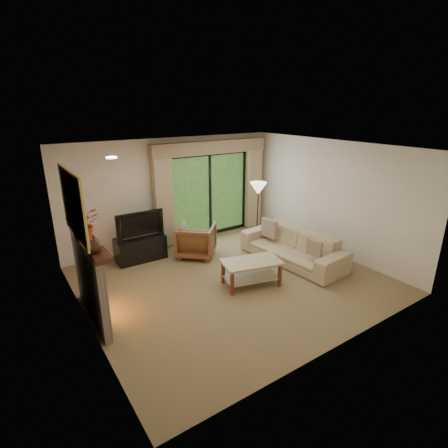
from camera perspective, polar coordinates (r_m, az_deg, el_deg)
floor at (r=7.08m, az=1.38°, el=-9.12°), size 5.50×5.50×0.00m
ceiling at (r=6.28m, az=1.57°, el=12.29°), size 5.50×5.50×0.00m
wall_back at (r=8.64m, az=-8.21°, el=5.20°), size 5.00×0.00×5.00m
wall_front at (r=4.89m, az=18.79°, el=-6.67°), size 5.00×0.00×5.00m
wall_left at (r=5.54m, az=-22.48°, el=-4.07°), size 0.00×5.00×5.00m
wall_right at (r=8.40m, az=16.99°, el=4.16°), size 0.00×5.00×5.00m
fireplace at (r=5.99m, az=-21.03°, el=-8.63°), size 0.24×1.70×1.37m
mirror at (r=5.53m, az=-23.41°, el=2.92°), size 0.07×1.45×1.02m
sliding_door at (r=9.11m, az=-2.35°, el=4.81°), size 2.26×0.10×2.16m
curtain_left at (r=8.39m, az=-9.84°, el=3.98°), size 0.45×0.18×2.35m
curtain_right at (r=9.76m, az=4.78°, el=6.32°), size 0.45×0.18×2.35m
cornice at (r=8.82m, az=-2.14°, el=12.40°), size 3.20×0.24×0.32m
media_console at (r=8.06m, az=-13.47°, el=-3.88°), size 1.09×0.50×0.54m
tv at (r=7.86m, az=-13.79°, el=-0.01°), size 1.06×0.15×0.61m
armchair at (r=8.02m, az=-4.53°, el=-2.69°), size 1.15×1.15×0.75m
sofa at (r=7.87m, az=11.08°, el=-3.65°), size 1.14×2.48×0.70m
pillow_near at (r=7.30m, az=14.56°, el=-3.85°), size 0.12×0.34×0.34m
pillow_far at (r=8.20m, az=7.39°, el=-0.69°), size 0.15×0.43×0.42m
coffee_table at (r=6.82m, az=4.45°, el=-7.95°), size 1.23×0.87×0.50m
floor_lamp at (r=8.73m, az=5.50°, el=1.83°), size 0.45×0.45×1.54m
vase at (r=5.18m, az=-20.42°, el=-3.11°), size 0.25×0.25×0.24m
branches at (r=5.63m, az=-21.94°, el=-0.01°), size 0.54×0.49×0.53m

